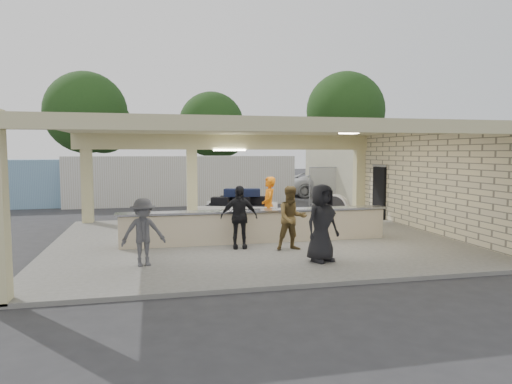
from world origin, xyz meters
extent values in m
plane|color=#2B2A2D|center=(0.00, 0.00, 0.00)|extent=(120.00, 120.00, 0.00)
cube|color=#5E5C57|center=(0.00, 0.00, 0.05)|extent=(12.00, 10.00, 0.10)
cube|color=#CBC188|center=(0.00, 0.00, 3.50)|extent=(12.00, 10.00, 0.02)
cube|color=beige|center=(6.00, 0.00, 1.75)|extent=(0.02, 10.00, 3.50)
cube|color=black|center=(5.94, 3.20, 1.15)|extent=(0.10, 0.95, 2.10)
cube|color=#CBC188|center=(0.00, 4.75, 3.20)|extent=(12.00, 0.50, 0.60)
cube|color=#CBC188|center=(0.00, -4.85, 3.35)|extent=(12.00, 0.30, 0.30)
cube|color=#CBC188|center=(-5.50, 4.75, 1.80)|extent=(0.40, 0.40, 3.50)
cube|color=#CBC188|center=(-1.50, 4.75, 1.80)|extent=(0.40, 0.40, 3.50)
cube|color=#CBC188|center=(5.80, 4.80, 1.80)|extent=(0.40, 0.40, 3.50)
cube|color=white|center=(0.00, 4.50, 2.88)|extent=(1.30, 0.12, 0.06)
cube|color=#FFEABF|center=(3.80, 1.50, 3.47)|extent=(0.55, 0.55, 0.04)
cube|color=#FFEABF|center=(3.80, -0.50, 3.47)|extent=(0.55, 0.55, 0.04)
cube|color=#FFEABF|center=(3.80, -2.50, 3.47)|extent=(0.55, 0.55, 0.04)
cube|color=beige|center=(0.00, -0.50, 0.55)|extent=(8.00, 0.50, 0.90)
cube|color=#B7B7BC|center=(0.00, -0.50, 1.05)|extent=(8.20, 0.58, 0.06)
cube|color=white|center=(-0.20, 1.34, 0.70)|extent=(2.86, 2.22, 0.12)
cylinder|color=black|center=(-1.33, 1.13, 0.30)|extent=(0.24, 0.42, 0.40)
cylinder|color=black|center=(-0.98, 2.18, 0.30)|extent=(0.24, 0.42, 0.40)
cylinder|color=black|center=(0.57, 0.50, 0.30)|extent=(0.24, 0.42, 0.40)
cylinder|color=black|center=(0.92, 1.54, 0.30)|extent=(0.24, 0.42, 0.40)
cube|color=white|center=(0.03, 2.05, 0.90)|extent=(2.39, 0.84, 0.30)
cube|color=white|center=(-0.44, 0.62, 0.90)|extent=(2.39, 0.84, 0.30)
cube|color=black|center=(-1.06, 1.31, 0.89)|extent=(0.67, 0.55, 0.26)
cube|color=black|center=(-0.40, 1.08, 0.89)|extent=(0.67, 0.55, 0.26)
cube|color=black|center=(0.27, 0.86, 0.89)|extent=(0.67, 0.55, 0.26)
cube|color=black|center=(-0.87, 1.88, 0.89)|extent=(0.67, 0.55, 0.26)
cube|color=black|center=(-0.20, 1.65, 0.89)|extent=(0.67, 0.55, 0.26)
cube|color=black|center=(0.46, 1.43, 0.89)|extent=(0.67, 0.55, 0.26)
cube|color=black|center=(-0.84, 1.34, 1.16)|extent=(0.67, 0.55, 0.26)
cube|color=black|center=(-0.11, 1.31, 1.16)|extent=(0.67, 0.55, 0.26)
cube|color=black|center=(0.43, 1.34, 1.16)|extent=(0.67, 0.55, 0.26)
cube|color=black|center=(-0.49, 1.75, 1.16)|extent=(0.67, 0.55, 0.26)
cube|color=black|center=(-0.39, 1.40, 1.43)|extent=(0.67, 0.55, 0.26)
cube|color=black|center=(0.21, 1.30, 1.43)|extent=(0.67, 0.55, 0.26)
cylinder|color=white|center=(3.68, 2.33, 0.71)|extent=(0.97, 0.91, 1.00)
cylinder|color=black|center=(3.68, 2.33, 0.71)|extent=(0.91, 0.87, 0.89)
cube|color=white|center=(3.34, 2.33, 0.27)|extent=(0.07, 0.55, 0.33)
cube|color=white|center=(4.01, 2.33, 0.27)|extent=(0.07, 0.55, 0.33)
imported|color=orange|center=(0.59, 0.42, 1.06)|extent=(0.50, 0.75, 1.91)
imported|color=brown|center=(0.68, -1.81, 0.98)|extent=(0.86, 0.39, 1.77)
imported|color=black|center=(-0.70, -1.25, 0.99)|extent=(1.06, 0.46, 1.77)
imported|color=#4B4B50|center=(-3.28, -2.71, 0.91)|extent=(1.10, 0.58, 1.61)
imported|color=black|center=(1.01, -3.23, 1.06)|extent=(1.01, 0.72, 1.92)
imported|color=silver|center=(7.79, 13.84, 0.77)|extent=(5.58, 2.98, 1.54)
imported|color=silver|center=(10.75, 13.09, 0.72)|extent=(4.83, 3.77, 1.45)
imported|color=black|center=(4.45, 15.42, 0.65)|extent=(3.93, 3.43, 1.29)
cube|color=silver|center=(-1.47, 11.19, 1.29)|extent=(11.97, 2.49, 2.59)
cylinder|color=gray|center=(5.00, 9.00, 1.00)|extent=(0.06, 0.06, 2.00)
cylinder|color=gray|center=(7.00, 9.00, 1.00)|extent=(0.06, 0.06, 2.00)
cylinder|color=gray|center=(9.00, 9.00, 1.00)|extent=(0.06, 0.06, 2.00)
cylinder|color=gray|center=(11.00, 9.00, 1.00)|extent=(0.06, 0.06, 2.00)
cylinder|color=gray|center=(13.00, 9.00, 1.00)|extent=(0.06, 0.06, 2.00)
cylinder|color=gray|center=(15.00, 9.00, 1.00)|extent=(0.06, 0.06, 2.00)
cylinder|color=gray|center=(17.00, 9.00, 1.00)|extent=(0.06, 0.06, 2.00)
cube|color=gray|center=(11.00, 9.00, 1.00)|extent=(12.00, 0.02, 2.00)
cylinder|color=gray|center=(11.00, 9.00, 2.00)|extent=(12.00, 0.05, 0.05)
cylinder|color=#382619|center=(-8.00, 24.00, 2.25)|extent=(0.70, 0.70, 4.50)
sphere|color=black|center=(-8.00, 24.00, 5.85)|extent=(6.30, 6.30, 6.30)
sphere|color=black|center=(-6.80, 24.60, 4.95)|extent=(4.50, 4.50, 4.50)
cylinder|color=#382619|center=(2.00, 26.00, 2.00)|extent=(0.70, 0.70, 4.00)
sphere|color=black|center=(2.00, 26.00, 5.20)|extent=(5.60, 5.60, 5.60)
sphere|color=black|center=(3.20, 26.60, 4.40)|extent=(4.00, 4.00, 4.00)
cylinder|color=#382619|center=(14.00, 25.00, 2.50)|extent=(0.70, 0.70, 5.00)
sphere|color=black|center=(14.00, 25.00, 6.50)|extent=(7.00, 7.00, 7.00)
sphere|color=black|center=(15.20, 25.60, 5.50)|extent=(5.00, 5.00, 5.00)
cube|color=#B6B291|center=(9.50, 10.00, 1.60)|extent=(6.00, 8.00, 3.20)
camera|label=1|loc=(-3.03, -13.69, 2.79)|focal=32.00mm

